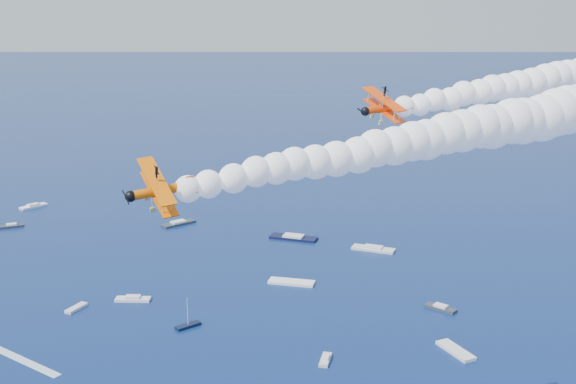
{
  "coord_description": "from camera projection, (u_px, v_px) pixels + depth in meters",
  "views": [
    {
      "loc": [
        11.39,
        -58.87,
        74.3
      ],
      "look_at": [
        10.44,
        28.57,
        50.96
      ],
      "focal_mm": 46.1,
      "sensor_mm": 36.0,
      "label": 1
    }
  ],
  "objects": [
    {
      "name": "biplane_lead",
      "position": [
        386.0,
        108.0,
        100.36
      ],
      "size": [
        10.98,
        12.06,
        7.76
      ],
      "primitive_type": null,
      "rotation": [
        -0.28,
        0.07,
        3.63
      ],
      "color": "#F33F05"
    },
    {
      "name": "biplane_trail",
      "position": [
        161.0,
        191.0,
        77.56
      ],
      "size": [
        11.03,
        12.15,
        8.54
      ],
      "primitive_type": null,
      "rotation": [
        -0.41,
        0.07,
        3.61
      ],
      "color": "#EB6204"
    },
    {
      "name": "smoke_trail_lead",
      "position": [
        556.0,
        78.0,
        113.76
      ],
      "size": [
        66.56,
        56.75,
        11.76
      ],
      "primitive_type": null,
      "rotation": [
        0.0,
        0.0,
        3.63
      ],
      "color": "white"
    },
    {
      "name": "smoke_trail_trail",
      "position": [
        411.0,
        142.0,
        90.42
      ],
      "size": [
        66.5,
        55.39,
        11.76
      ],
      "primitive_type": null,
      "rotation": [
        0.0,
        0.0,
        3.61
      ],
      "color": "white"
    },
    {
      "name": "spectator_boats",
      "position": [
        271.0,
        297.0,
        186.9
      ],
      "size": [
        221.46,
        177.34,
        0.7
      ],
      "color": "#2C323B",
      "rests_on": "ground"
    },
    {
      "name": "boat_wakes",
      "position": [
        412.0,
        343.0,
        163.17
      ],
      "size": [
        213.15,
        27.34,
        0.04
      ],
      "color": "white",
      "rests_on": "ground"
    }
  ]
}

